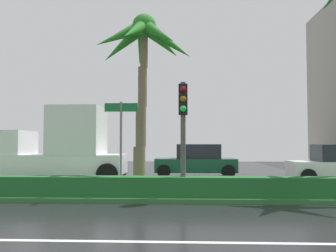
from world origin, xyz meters
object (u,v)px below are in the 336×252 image
object	(u,v)px
traffic_signal_median_right	(183,117)
box_truck_lead	(57,148)
palm_tree_centre_left	(144,48)
car_in_traffic_leading	(196,161)
street_name_sign	(121,134)

from	to	relation	value
traffic_signal_median_right	box_truck_lead	distance (m)	7.94
palm_tree_centre_left	box_truck_lead	world-z (taller)	palm_tree_centre_left
palm_tree_centre_left	traffic_signal_median_right	distance (m)	3.84
palm_tree_centre_left	car_in_traffic_leading	xyz separation A→B (m)	(2.19, 5.93, -4.56)
palm_tree_centre_left	car_in_traffic_leading	size ratio (longest dim) A/B	1.52
car_in_traffic_leading	traffic_signal_median_right	bearing A→B (deg)	85.09
street_name_sign	traffic_signal_median_right	bearing A→B (deg)	-14.26
traffic_signal_median_right	street_name_sign	bearing A→B (deg)	165.74
palm_tree_centre_left	box_truck_lead	size ratio (longest dim) A/B	1.02
box_truck_lead	traffic_signal_median_right	bearing A→B (deg)	138.30
traffic_signal_median_right	box_truck_lead	bearing A→B (deg)	138.30
traffic_signal_median_right	car_in_traffic_leading	xyz separation A→B (m)	(0.70, 8.12, -1.78)
palm_tree_centre_left	car_in_traffic_leading	world-z (taller)	palm_tree_centre_left
palm_tree_centre_left	traffic_signal_median_right	world-z (taller)	palm_tree_centre_left
traffic_signal_median_right	box_truck_lead	world-z (taller)	traffic_signal_median_right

